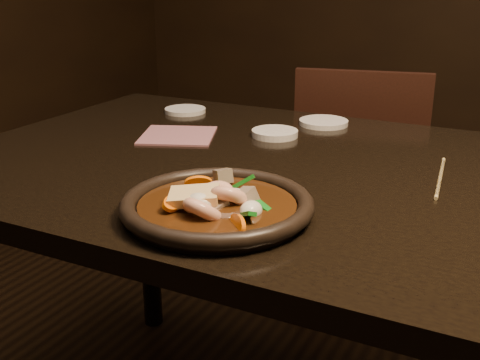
% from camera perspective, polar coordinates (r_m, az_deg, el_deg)
% --- Properties ---
extents(table, '(1.60, 0.90, 0.75)m').
position_cam_1_polar(table, '(1.18, 8.98, -2.96)').
color(table, black).
rests_on(table, floor).
extents(chair, '(0.48, 0.48, 0.85)m').
position_cam_1_polar(chair, '(1.93, 11.13, -0.69)').
color(chair, black).
rests_on(chair, floor).
extents(plate, '(0.31, 0.31, 0.03)m').
position_cam_1_polar(plate, '(0.94, -2.18, -2.49)').
color(plate, black).
rests_on(plate, table).
extents(stirfry, '(0.19, 0.20, 0.07)m').
position_cam_1_polar(stirfry, '(0.94, -2.28, -2.25)').
color(stirfry, '#311909').
rests_on(stirfry, plate).
extents(soy_dish, '(0.11, 0.11, 0.01)m').
position_cam_1_polar(soy_dish, '(1.39, 3.32, 4.45)').
color(soy_dish, silver).
rests_on(soy_dish, table).
extents(saucer_left, '(0.11, 0.11, 0.01)m').
position_cam_1_polar(saucer_left, '(1.63, -5.22, 6.60)').
color(saucer_left, silver).
rests_on(saucer_left, table).
extents(saucer_right, '(0.12, 0.12, 0.01)m').
position_cam_1_polar(saucer_right, '(1.51, 7.94, 5.44)').
color(saucer_right, silver).
rests_on(saucer_right, table).
extents(chopsticks, '(0.03, 0.23, 0.01)m').
position_cam_1_polar(chopsticks, '(1.17, 18.45, 0.26)').
color(chopsticks, tan).
rests_on(chopsticks, table).
extents(napkin, '(0.21, 0.21, 0.00)m').
position_cam_1_polar(napkin, '(1.40, -5.91, 4.23)').
color(napkin, '#925A62').
rests_on(napkin, table).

